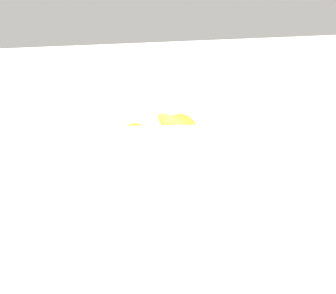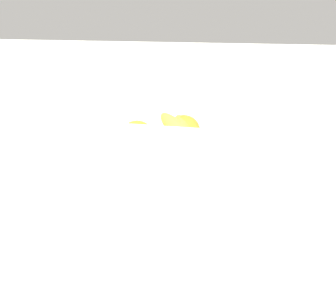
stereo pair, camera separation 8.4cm
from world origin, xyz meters
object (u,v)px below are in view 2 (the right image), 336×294
orange_front_right (157,164)px  orange_back_left (183,132)px  jar_lid (259,153)px  banana_bunch (184,144)px  orange_front_left (137,137)px  fruit_bowl (168,167)px  cutting_board (141,219)px  orange_center (194,150)px

orange_front_right → orange_back_left: (-5.37, -11.63, 0.00)cm
jar_lid → orange_back_left: bearing=5.4°
banana_bunch → orange_front_left: bearing=-17.1°
orange_front_right → orange_back_left: bearing=-114.8°
orange_front_left → jar_lid: bearing=-171.6°
banana_bunch → orange_back_left: bearing=-85.9°
fruit_bowl → orange_front_right: size_ratio=3.44×
fruit_bowl → orange_front_left: orange_front_left is taller
orange_front_left → cutting_board: 32.84cm
orange_center → banana_bunch: (2.15, -0.42, 1.31)cm
orange_center → cutting_board: (9.00, 27.39, 9.26)cm
fruit_bowl → orange_center: orange_center is taller
orange_center → jar_lid: bearing=-154.1°
fruit_bowl → jar_lid: bearing=-161.6°
orange_back_left → jar_lid: (-19.66, -1.85, -8.02)cm
orange_front_right → orange_center: bearing=-146.9°
orange_front_right → orange_back_left: same height
cutting_board → jar_lid: cutting_board is taller
banana_bunch → orange_center: bearing=169.0°
orange_center → banana_bunch: banana_bunch is taller
orange_front_left → cutting_board: cutting_board is taller
orange_front_left → banana_bunch: size_ratio=0.44×
banana_bunch → cutting_board: (6.85, 27.81, 7.96)cm
orange_back_left → cutting_board: (6.41, 33.83, 9.26)cm
banana_bunch → jar_lid: size_ratio=2.86×
fruit_bowl → banana_bunch: bearing=176.4°
jar_lid → banana_bunch: bearing=22.3°
orange_front_left → orange_back_left: (-10.65, -2.61, 0.00)cm
orange_front_left → orange_front_right: bearing=120.3°
orange_front_right → orange_center: size_ratio=1.00×
fruit_bowl → orange_center: bearing=173.7°
fruit_bowl → orange_front_left: size_ratio=3.44×
fruit_bowl → jar_lid: fruit_bowl is taller
fruit_bowl → jar_lid: (-22.93, -7.64, -1.65)cm
fruit_bowl → orange_front_right: bearing=70.2°
orange_front_left → orange_center: bearing=163.8°
orange_front_right → banana_bunch: bearing=-136.0°
orange_center → banana_bunch: size_ratio=0.44×
orange_back_left → banana_bunch: banana_bunch is taller
fruit_bowl → cutting_board: size_ratio=0.76×
orange_center → orange_back_left: 6.94cm
orange_center → cutting_board: size_ratio=0.22×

